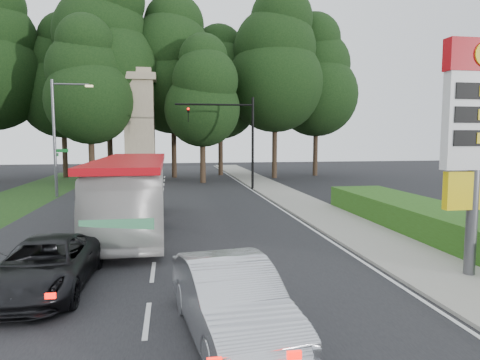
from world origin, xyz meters
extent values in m
plane|color=black|center=(0.00, 0.00, 0.00)|extent=(120.00, 120.00, 0.00)
cube|color=black|center=(0.00, 12.00, 0.01)|extent=(14.00, 80.00, 0.02)
cube|color=gray|center=(8.50, 12.00, 0.06)|extent=(3.00, 80.00, 0.12)
cube|color=#274C14|center=(11.50, 8.00, 0.60)|extent=(3.00, 14.00, 1.20)
cylinder|color=#59595E|center=(9.20, 2.00, 1.60)|extent=(0.32, 0.32, 3.20)
cube|color=yellow|center=(9.20, 2.00, 2.60)|extent=(1.80, 0.25, 1.10)
cube|color=silver|center=(9.20, 2.00, 4.60)|extent=(2.00, 0.35, 2.80)
cylinder|color=black|center=(7.00, 24.00, 3.60)|extent=(0.20, 0.20, 7.20)
cylinder|color=black|center=(4.00, 24.00, 6.60)|extent=(6.00, 0.14, 0.14)
imported|color=black|center=(2.00, 24.00, 6.35)|extent=(0.18, 0.22, 1.10)
sphere|color=#FF0C05|center=(2.00, 23.85, 6.25)|extent=(0.18, 0.18, 0.18)
cylinder|color=#59595E|center=(-7.20, 22.00, 4.00)|extent=(0.20, 0.20, 8.00)
cylinder|color=#59595E|center=(-6.00, 22.00, 7.70)|extent=(2.40, 0.12, 0.12)
cube|color=#FFE599|center=(-4.80, 22.00, 7.60)|extent=(0.50, 0.22, 0.14)
cube|color=#0C591E|center=(-6.75, 22.00, 3.20)|extent=(0.85, 0.04, 0.22)
cube|color=#0C591E|center=(-7.20, 22.45, 2.90)|extent=(0.04, 0.85, 0.22)
cube|color=gray|center=(-2.00, 30.00, 4.50)|extent=(2.50, 2.50, 9.00)
cube|color=gray|center=(-2.00, 30.00, 9.30)|extent=(3.00, 3.00, 0.60)
cube|color=gray|center=(-2.00, 30.00, 9.80)|extent=(2.20, 2.20, 0.50)
cylinder|color=#2D2116|center=(-10.00, 37.00, 2.70)|extent=(0.50, 0.50, 5.40)
sphere|color=black|center=(-10.00, 37.00, 8.25)|extent=(8.40, 8.40, 8.40)
sphere|color=black|center=(-10.00, 37.00, 11.25)|extent=(7.20, 7.20, 7.20)
sphere|color=black|center=(-10.00, 37.00, 13.80)|extent=(5.40, 5.40, 5.40)
cylinder|color=#2D2116|center=(-5.00, 33.00, 3.24)|extent=(0.50, 0.50, 6.48)
sphere|color=black|center=(-5.00, 33.00, 9.90)|extent=(10.08, 10.08, 10.08)
sphere|color=black|center=(-5.00, 33.00, 13.50)|extent=(8.64, 8.64, 8.64)
sphere|color=black|center=(-5.00, 33.00, 16.56)|extent=(6.48, 6.48, 6.48)
cylinder|color=#2D2116|center=(1.00, 35.00, 2.97)|extent=(0.50, 0.50, 5.94)
sphere|color=black|center=(1.00, 35.00, 9.08)|extent=(9.24, 9.24, 9.24)
sphere|color=black|center=(1.00, 35.00, 12.38)|extent=(7.92, 7.92, 7.92)
sphere|color=black|center=(1.00, 35.00, 15.18)|extent=(5.94, 5.94, 5.94)
cylinder|color=#2D2116|center=(6.00, 37.00, 2.61)|extent=(0.50, 0.50, 5.22)
sphere|color=black|center=(6.00, 37.00, 7.97)|extent=(8.12, 8.12, 8.12)
sphere|color=black|center=(6.00, 37.00, 10.88)|extent=(6.96, 6.96, 6.96)
sphere|color=black|center=(6.00, 37.00, 13.34)|extent=(5.22, 5.22, 5.22)
cylinder|color=#2D2116|center=(11.00, 33.00, 3.06)|extent=(0.50, 0.50, 6.12)
sphere|color=black|center=(11.00, 33.00, 9.35)|extent=(9.52, 9.52, 9.52)
sphere|color=black|center=(11.00, 33.00, 12.75)|extent=(8.16, 8.16, 8.16)
sphere|color=black|center=(11.00, 33.00, 15.64)|extent=(6.12, 6.12, 6.12)
cylinder|color=#2D2116|center=(16.00, 35.00, 2.79)|extent=(0.50, 0.50, 5.58)
sphere|color=black|center=(16.00, 35.00, 8.53)|extent=(8.68, 8.68, 8.68)
sphere|color=black|center=(16.00, 35.00, 11.62)|extent=(7.44, 7.44, 7.44)
sphere|color=black|center=(16.00, 35.00, 14.26)|extent=(5.58, 5.58, 5.58)
cylinder|color=#2D2116|center=(-6.00, 29.00, 2.34)|extent=(0.50, 0.50, 4.68)
sphere|color=black|center=(-6.00, 29.00, 7.15)|extent=(7.28, 7.28, 7.28)
sphere|color=black|center=(-6.00, 29.00, 9.75)|extent=(6.24, 6.24, 6.24)
sphere|color=black|center=(-6.00, 29.00, 11.96)|extent=(4.68, 4.68, 4.68)
cylinder|color=#2D2116|center=(3.50, 29.50, 2.16)|extent=(0.50, 0.50, 4.32)
sphere|color=black|center=(3.50, 29.50, 6.60)|extent=(6.72, 6.72, 6.72)
sphere|color=black|center=(3.50, 29.50, 9.00)|extent=(5.76, 5.76, 5.76)
sphere|color=black|center=(3.50, 29.50, 11.04)|extent=(4.32, 4.32, 4.32)
imported|color=beige|center=(-1.10, 10.22, 1.59)|extent=(2.85, 11.49, 3.19)
imported|color=#B8BAC1|center=(1.75, -0.60, 0.81)|extent=(2.37, 5.09, 1.62)
imported|color=black|center=(-2.80, 2.91, 0.70)|extent=(2.44, 5.07, 1.39)
camera|label=1|loc=(0.57, -8.97, 4.13)|focal=32.00mm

